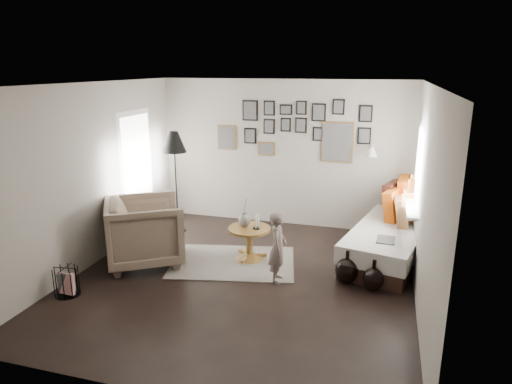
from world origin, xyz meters
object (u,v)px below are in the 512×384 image
(vase, at_px, (245,218))
(magazine_basket, at_px, (66,282))
(pedestal_table, at_px, (249,245))
(demijohn_small, at_px, (373,279))
(armchair, at_px, (145,231))
(daybed, at_px, (389,235))
(demijohn_large, at_px, (347,271))
(floor_lamp, at_px, (174,146))
(child, at_px, (278,247))

(vase, xyz_separation_m, magazine_basket, (-1.82, -1.73, -0.45))
(pedestal_table, height_order, demijohn_small, pedestal_table)
(vase, xyz_separation_m, armchair, (-1.35, -0.55, -0.15))
(daybed, relative_size, armchair, 2.19)
(magazine_basket, height_order, demijohn_large, demijohn_large)
(daybed, distance_m, demijohn_small, 1.24)
(floor_lamp, xyz_separation_m, child, (2.14, -1.42, -1.03))
(magazine_basket, xyz_separation_m, demijohn_small, (3.73, 1.20, -0.02))
(demijohn_large, bearing_deg, child, -167.51)
(floor_lamp, xyz_separation_m, demijohn_small, (3.39, -1.34, -1.36))
(floor_lamp, xyz_separation_m, demijohn_large, (3.04, -1.22, -1.34))
(magazine_basket, bearing_deg, demijohn_small, 17.78)
(vase, distance_m, magazine_basket, 2.55)
(floor_lamp, relative_size, demijohn_small, 4.17)
(pedestal_table, height_order, vase, vase)
(daybed, distance_m, demijohn_large, 1.22)
(armchair, height_order, magazine_basket, armchair)
(demijohn_large, bearing_deg, armchair, -177.29)
(demijohn_small, bearing_deg, armchair, -179.69)
(daybed, bearing_deg, child, -124.66)
(daybed, bearing_deg, pedestal_table, -147.55)
(armchair, height_order, child, same)
(magazine_basket, bearing_deg, floor_lamp, 82.45)
(magazine_basket, height_order, demijohn_small, demijohn_small)
(pedestal_table, xyz_separation_m, vase, (-0.08, 0.02, 0.41))
(magazine_basket, bearing_deg, pedestal_table, 41.94)
(daybed, xyz_separation_m, floor_lamp, (-3.57, 0.13, 1.18))
(child, bearing_deg, demijohn_large, -83.25)
(armchair, bearing_deg, vase, -100.43)
(floor_lamp, distance_m, magazine_basket, 2.88)
(demijohn_small, height_order, child, child)
(demijohn_small, bearing_deg, floor_lamp, 158.50)
(armchair, distance_m, demijohn_large, 2.93)
(armchair, relative_size, demijohn_large, 2.30)
(demijohn_small, xyz_separation_m, child, (-1.25, -0.08, 0.33))
(armchair, relative_size, demijohn_small, 2.53)
(pedestal_table, relative_size, demijohn_small, 1.50)
(pedestal_table, bearing_deg, armchair, -159.61)
(pedestal_table, bearing_deg, demijohn_large, -14.91)
(armchair, xyz_separation_m, magazine_basket, (-0.47, -1.18, -0.30))
(demijohn_large, relative_size, demijohn_small, 1.10)
(daybed, height_order, demijohn_large, daybed)
(vase, bearing_deg, armchair, -157.78)
(pedestal_table, bearing_deg, magazine_basket, -138.06)
(daybed, distance_m, child, 1.93)
(pedestal_table, height_order, child, child)
(daybed, distance_m, armchair, 3.65)
(daybed, bearing_deg, armchair, -147.05)
(demijohn_small, relative_size, child, 0.43)
(pedestal_table, distance_m, magazine_basket, 2.56)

